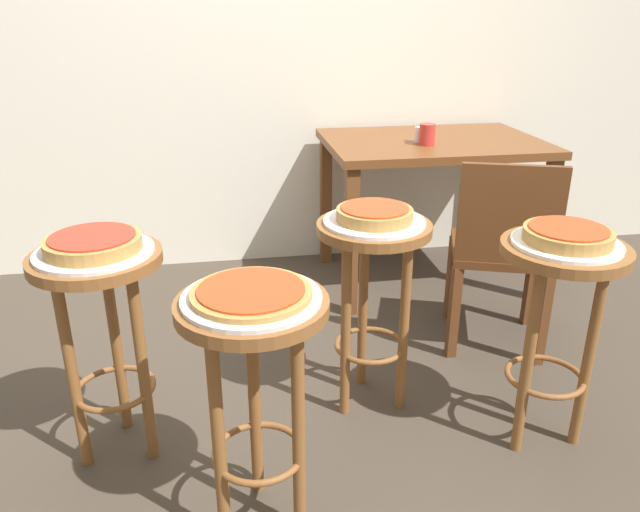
% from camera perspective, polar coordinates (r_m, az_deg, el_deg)
% --- Properties ---
extents(ground_plane, '(6.00, 6.00, 0.00)m').
position_cam_1_polar(ground_plane, '(2.32, 0.68, -15.12)').
color(ground_plane, '#42382D').
extents(stool_foreground, '(0.40, 0.40, 0.72)m').
position_cam_1_polar(stool_foreground, '(1.66, -6.09, -9.84)').
color(stool_foreground, brown).
rests_on(stool_foreground, ground_plane).
extents(serving_plate_foreground, '(0.36, 0.36, 0.01)m').
position_cam_1_polar(serving_plate_foreground, '(1.56, -6.37, -3.90)').
color(serving_plate_foreground, silver).
rests_on(serving_plate_foreground, stool_foreground).
extents(pizza_foreground, '(0.31, 0.31, 0.02)m').
position_cam_1_polar(pizza_foreground, '(1.56, -6.40, -3.37)').
color(pizza_foreground, '#B78442').
rests_on(pizza_foreground, serving_plate_foreground).
extents(stool_middle, '(0.40, 0.40, 0.72)m').
position_cam_1_polar(stool_middle, '(2.12, 21.15, -3.71)').
color(stool_middle, brown).
rests_on(stool_middle, ground_plane).
extents(serving_plate_middle, '(0.34, 0.34, 0.01)m').
position_cam_1_polar(serving_plate_middle, '(2.05, 21.88, 1.10)').
color(serving_plate_middle, white).
rests_on(serving_plate_middle, stool_middle).
extents(pizza_middle, '(0.27, 0.27, 0.05)m').
position_cam_1_polar(pizza_middle, '(2.04, 21.99, 1.84)').
color(pizza_middle, '#B78442').
rests_on(pizza_middle, serving_plate_middle).
extents(stool_leftside, '(0.40, 0.40, 0.72)m').
position_cam_1_polar(stool_leftside, '(2.03, -19.49, -4.63)').
color(stool_leftside, brown).
rests_on(stool_leftside, ground_plane).
extents(serving_plate_leftside, '(0.35, 0.35, 0.01)m').
position_cam_1_polar(serving_plate_leftside, '(1.96, -20.19, 0.37)').
color(serving_plate_leftside, silver).
rests_on(serving_plate_leftside, stool_leftside).
extents(pizza_leftside, '(0.29, 0.29, 0.05)m').
position_cam_1_polar(pizza_leftside, '(1.95, -20.30, 1.14)').
color(pizza_leftside, '#B78442').
rests_on(pizza_leftside, serving_plate_leftside).
extents(stool_rear, '(0.40, 0.40, 0.72)m').
position_cam_1_polar(stool_rear, '(2.17, 4.89, -1.56)').
color(stool_rear, brown).
rests_on(stool_rear, ground_plane).
extents(serving_plate_rear, '(0.35, 0.35, 0.01)m').
position_cam_1_polar(serving_plate_rear, '(2.11, 5.06, 3.20)').
color(serving_plate_rear, silver).
rests_on(serving_plate_rear, stool_rear).
extents(pizza_rear, '(0.26, 0.26, 0.05)m').
position_cam_1_polar(pizza_rear, '(2.10, 5.09, 3.93)').
color(pizza_rear, '#B78442').
rests_on(pizza_rear, serving_plate_rear).
extents(dining_table, '(1.08, 0.78, 0.77)m').
position_cam_1_polar(dining_table, '(3.25, 10.30, 8.66)').
color(dining_table, brown).
rests_on(dining_table, ground_plane).
extents(cup_near_edge, '(0.08, 0.08, 0.10)m').
position_cam_1_polar(cup_near_edge, '(3.08, 9.91, 11.04)').
color(cup_near_edge, red).
rests_on(cup_near_edge, dining_table).
extents(condiment_shaker, '(0.04, 0.04, 0.08)m').
position_cam_1_polar(condiment_shaker, '(3.14, 9.13, 11.06)').
color(condiment_shaker, white).
rests_on(condiment_shaker, dining_table).
extents(wooden_chair, '(0.51, 0.51, 0.85)m').
position_cam_1_polar(wooden_chair, '(2.67, 16.53, 0.69)').
color(wooden_chair, '#5B3319').
rests_on(wooden_chair, ground_plane).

